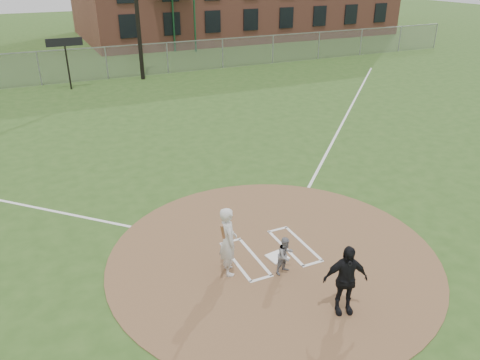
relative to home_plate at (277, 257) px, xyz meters
name	(u,v)px	position (x,y,z in m)	size (l,w,h in m)	color
ground	(273,256)	(-0.05, 0.14, -0.04)	(140.00, 140.00, 0.00)	#2D4E1A
dirt_circle	(273,255)	(-0.05, 0.14, -0.03)	(8.40, 8.40, 0.02)	brown
home_plate	(277,257)	(0.00, 0.00, 0.00)	(0.47, 0.47, 0.03)	white
foul_line_first	(346,116)	(8.95, 9.14, -0.03)	(0.10, 24.00, 0.01)	white
catcher	(285,255)	(-0.14, -0.61, 0.47)	(0.47, 0.36, 0.96)	gray
umpire	(345,280)	(0.29, -2.33, 0.79)	(0.95, 0.40, 1.62)	black
batters_boxes	(270,252)	(-0.05, 0.29, -0.01)	(2.08, 1.88, 0.01)	white
batter_at_plate	(228,241)	(-1.36, -0.02, 0.86)	(0.74, 1.04, 1.78)	silver
outfield_fence	(107,63)	(-0.05, 22.14, 0.98)	(56.08, 0.08, 2.03)	slate
scoreboard_sign	(65,48)	(-2.55, 20.34, 2.35)	(2.00, 0.10, 2.93)	black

